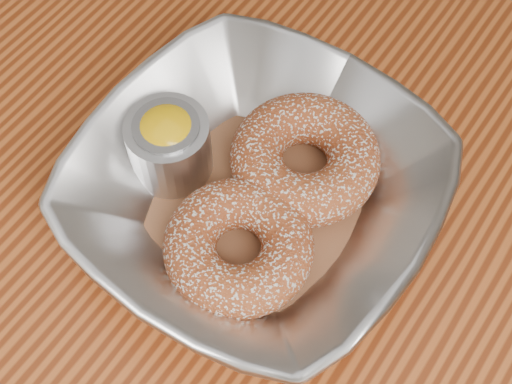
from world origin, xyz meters
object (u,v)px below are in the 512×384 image
Objects in this scene: table at (281,255)px; serving_bowl at (256,192)px; donut_front at (239,246)px; donut_back at (305,158)px; ramekin at (169,144)px.

serving_bowl is (-0.01, -0.02, 0.13)m from table.
table is at bearing 64.24° from serving_bowl.
donut_front reaches higher than table.
ramekin is at bearing -148.91° from donut_back.
donut_back is (0.00, 0.02, 0.13)m from table.
serving_bowl is 0.04m from donut_front.
donut_back is at bearing 91.00° from donut_front.
serving_bowl is at bearing -115.76° from table.
donut_back is at bearing 31.09° from ramekin.
donut_front is (0.01, -0.04, -0.00)m from serving_bowl.
ramekin is at bearing -160.75° from table.
donut_back is 1.81× the size of ramekin.
table is 20.49× the size of ramekin.
serving_bowl is 0.04m from donut_back.
ramekin reaches higher than table.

